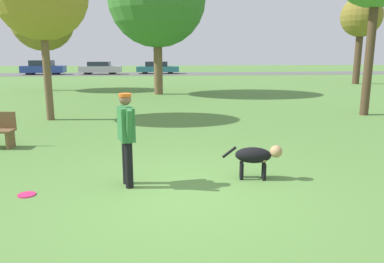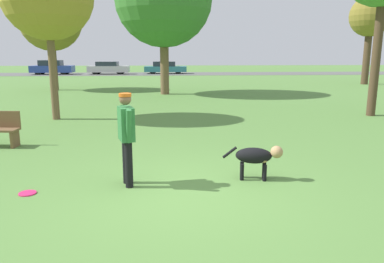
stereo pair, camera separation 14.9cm
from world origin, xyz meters
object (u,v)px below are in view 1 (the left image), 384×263
Objects in this scene: frisbee at (27,195)px; tree_far_left at (42,20)px; dog at (257,156)px; tree_far_right at (361,18)px; parked_car_blue at (43,68)px; parked_car_teal at (158,68)px; person at (126,133)px; parked_car_silver at (100,68)px.

tree_far_left is (-4.43, 17.15, 4.04)m from frisbee.
tree_far_right is at bearing 68.42° from dog.
tree_far_left is 20.86m from tree_far_right.
tree_far_left is 1.39× the size of parked_car_blue.
frisbee is (-3.82, -0.45, -0.41)m from dog.
tree_far_left is at bearing -172.16° from tree_far_right.
tree_far_right is at bearing -43.00° from parked_car_teal.
parked_car_teal is (-14.13, 14.24, -3.93)m from tree_far_right.
parked_car_blue is (-5.04, 16.63, -3.36)m from tree_far_left.
person is 0.35× the size of parked_car_teal.
person is 0.37× the size of parked_car_blue.
tree_far_left reaches higher than parked_car_teal.
tree_far_left is at bearing -108.70° from parked_car_teal.
parked_car_silver is 0.94× the size of parked_car_teal.
frisbee is at bearing -95.24° from person.
tree_far_left reaches higher than parked_car_blue.
parked_car_blue is at bearing -175.55° from parked_car_teal.
frisbee is (-1.57, -0.31, -0.91)m from person.
frisbee is 18.17m from tree_far_left.
tree_far_left is 17.70m from parked_car_blue.
tree_far_right reaches higher than parked_car_blue.
dog is 0.25× the size of parked_car_blue.
tree_far_left is 0.97× the size of tree_far_right.
parked_car_teal is at bearing 1.25° from parked_car_blue.
person reaches higher than frisbee.
tree_far_right is 29.42m from parked_car_blue.
parked_car_teal is at bearing 162.87° from person.
parked_car_teal reaches higher than frisbee.
person is at bearing 11.01° from frisbee.
frisbee is at bearing -162.50° from dog.
frisbee is at bearing -91.30° from parked_car_teal.
parked_car_silver is at bearing 113.67° from dog.
dog is 34.15m from parked_car_silver.
parked_car_blue is (-25.70, 13.79, -3.86)m from tree_far_right.
tree_far_right is 1.44× the size of parked_car_blue.
tree_far_right reaches higher than dog.
parked_car_silver is at bearing 172.83° from person.
tree_far_right reaches higher than frisbee.
person is 1.84m from frisbee.
person reaches higher than parked_car_blue.
person is 33.86m from parked_car_silver.
tree_far_left is at bearing -74.14° from parked_car_blue.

